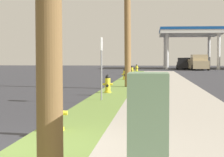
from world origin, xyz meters
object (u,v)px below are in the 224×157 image
(fire_hydrant_second, at_px, (108,85))
(utility_cabinet, at_px, (148,131))
(fire_hydrant_third, at_px, (125,75))
(fire_hydrant_fifth, at_px, (137,68))
(fire_hydrant_nearest, at_px, (57,114))
(car_black_by_far_pump, at_px, (184,64))
(truck_tan_at_forecourt, at_px, (198,63))
(utility_pole_midground, at_px, (127,1))
(fire_hydrant_fourth, at_px, (132,71))
(street_sign_post, at_px, (101,55))
(car_silver_by_near_pump, at_px, (189,64))

(fire_hydrant_second, distance_m, utility_cabinet, 12.47)
(fire_hydrant_third, distance_m, fire_hydrant_fifth, 18.02)
(fire_hydrant_nearest, relative_size, fire_hydrant_second, 1.00)
(car_black_by_far_pump, relative_size, truck_tan_at_forecourt, 0.83)
(utility_pole_midground, relative_size, truck_tan_at_forecourt, 1.53)
(utility_cabinet, bearing_deg, fire_hydrant_second, 98.22)
(fire_hydrant_third, bearing_deg, utility_cabinet, -85.58)
(fire_hydrant_nearest, bearing_deg, fire_hydrant_fourth, 89.84)
(fire_hydrant_fifth, height_order, street_sign_post, street_sign_post)
(fire_hydrant_nearest, height_order, street_sign_post, street_sign_post)
(car_silver_by_near_pump, xyz_separation_m, truck_tan_at_forecourt, (0.43, -7.45, 0.19))
(fire_hydrant_fourth, xyz_separation_m, car_black_by_far_pump, (6.02, 21.76, 0.28))
(fire_hydrant_fifth, bearing_deg, utility_cabinet, -87.68)
(fire_hydrant_fourth, height_order, street_sign_post, street_sign_post)
(fire_hydrant_fifth, bearing_deg, car_black_by_far_pump, 65.14)
(utility_pole_midground, xyz_separation_m, street_sign_post, (-0.45, -7.06, -2.76))
(fire_hydrant_third, xyz_separation_m, car_black_by_far_pump, (6.05, 30.84, 0.28))
(car_silver_by_near_pump, relative_size, car_black_by_far_pump, 1.00)
(car_black_by_far_pump, bearing_deg, fire_hydrant_nearest, -96.88)
(utility_pole_midground, bearing_deg, fire_hydrant_fifth, 91.02)
(fire_hydrant_third, relative_size, car_silver_by_near_pump, 0.16)
(truck_tan_at_forecourt, bearing_deg, fire_hydrant_second, -101.43)
(fire_hydrant_second, bearing_deg, car_silver_by_near_pump, 80.96)
(fire_hydrant_second, height_order, fire_hydrant_fifth, same)
(utility_pole_midground, relative_size, street_sign_post, 3.96)
(fire_hydrant_second, distance_m, fire_hydrant_fourth, 19.72)
(fire_hydrant_second, relative_size, truck_tan_at_forecourt, 0.14)
(street_sign_post, relative_size, car_black_by_far_pump, 0.46)
(utility_pole_midground, distance_m, truck_tan_at_forecourt, 34.39)
(fire_hydrant_nearest, height_order, utility_cabinet, utility_cabinet)
(fire_hydrant_nearest, distance_m, fire_hydrant_second, 9.08)
(fire_hydrant_nearest, relative_size, fire_hydrant_third, 1.00)
(fire_hydrant_nearest, height_order, fire_hydrant_second, same)
(car_black_by_far_pump, bearing_deg, fire_hydrant_second, -98.31)
(fire_hydrant_fourth, distance_m, truck_tan_at_forecourt, 19.35)
(car_silver_by_near_pump, relative_size, truck_tan_at_forecourt, 0.84)
(fire_hydrant_third, height_order, car_silver_by_near_pump, car_silver_by_near_pump)
(fire_hydrant_fourth, bearing_deg, car_silver_by_near_pump, 74.26)
(fire_hydrant_third, relative_size, street_sign_post, 0.35)
(fire_hydrant_nearest, relative_size, fire_hydrant_fourth, 1.00)
(utility_pole_midground, distance_m, car_black_by_far_pump, 38.02)
(fire_hydrant_second, xyz_separation_m, fire_hydrant_third, (0.01, 10.65, 0.00))
(fire_hydrant_fourth, height_order, car_black_by_far_pump, car_black_by_far_pump)
(fire_hydrant_second, distance_m, utility_pole_midground, 5.68)
(fire_hydrant_second, height_order, car_silver_by_near_pump, car_silver_by_near_pump)
(fire_hydrant_third, relative_size, utility_pole_midground, 0.09)
(fire_hydrant_nearest, height_order, fire_hydrant_third, same)
(fire_hydrant_second, bearing_deg, street_sign_post, -87.93)
(street_sign_post, bearing_deg, fire_hydrant_third, 90.43)
(fire_hydrant_nearest, xyz_separation_m, fire_hydrant_second, (0.04, 9.08, 0.00))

